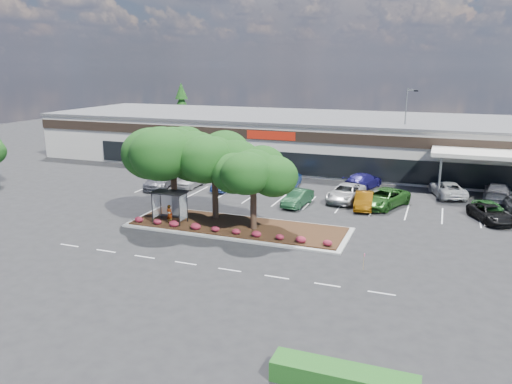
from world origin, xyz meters
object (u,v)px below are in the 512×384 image
(survey_stake, at_px, (364,260))
(car_1, at_px, (191,180))
(car_0, at_px, (160,180))
(light_pole, at_px, (405,139))

(survey_stake, height_order, car_1, car_1)
(survey_stake, distance_m, car_0, 28.27)
(light_pole, xyz_separation_m, car_1, (-21.00, -12.63, -3.79))
(car_0, distance_m, car_1, 3.37)
(car_0, bearing_deg, survey_stake, -44.97)
(survey_stake, bearing_deg, car_0, 148.29)
(light_pole, height_order, car_1, light_pole)
(survey_stake, bearing_deg, light_pole, 90.06)
(light_pole, bearing_deg, car_1, -148.97)
(light_pole, relative_size, survey_stake, 8.97)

